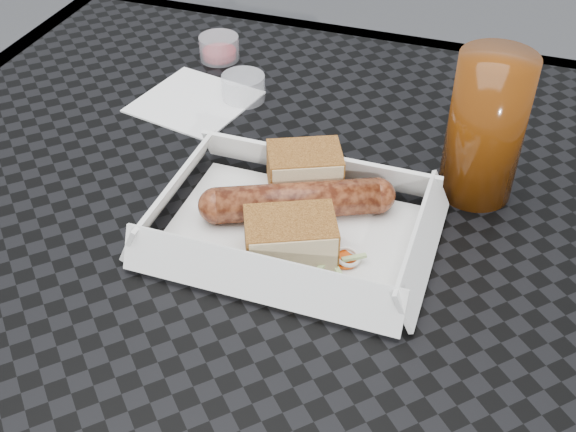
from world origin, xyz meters
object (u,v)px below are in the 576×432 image
Objects in this scene: food_tray at (292,233)px; bratwurst at (298,201)px; drink_glass at (486,128)px; patio_table at (238,253)px.

food_tray is 0.03m from bratwurst.
food_tray is at bearing -84.08° from bratwurst.
drink_glass reaches higher than food_tray.
bratwurst is (-0.00, 0.02, 0.02)m from food_tray.
patio_table is 0.28m from drink_glass.
patio_table is 0.11m from food_tray.
patio_table is 0.12m from bratwurst.
bratwurst is (0.07, -0.01, 0.10)m from patio_table.
drink_glass is at bearing 39.37° from food_tray.
patio_table is at bearing -158.97° from drink_glass.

